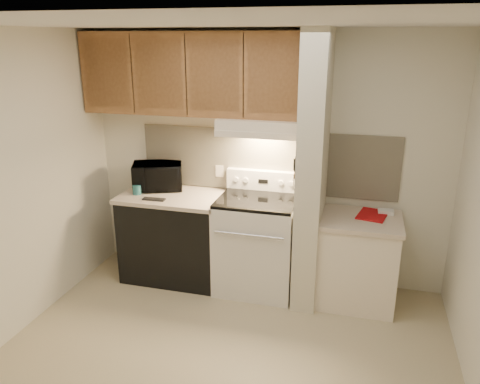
% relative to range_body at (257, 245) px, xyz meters
% --- Properties ---
extents(floor, '(3.60, 3.60, 0.00)m').
position_rel_range_body_xyz_m(floor, '(0.00, -1.16, -0.46)').
color(floor, tan).
rests_on(floor, ground).
extents(ceiling, '(3.60, 3.60, 0.00)m').
position_rel_range_body_xyz_m(ceiling, '(0.00, -1.16, 2.04)').
color(ceiling, white).
rests_on(ceiling, wall_back).
extents(wall_back, '(3.60, 2.50, 0.02)m').
position_rel_range_body_xyz_m(wall_back, '(0.00, 0.34, 0.79)').
color(wall_back, silver).
rests_on(wall_back, floor).
extents(wall_left, '(0.02, 3.00, 2.50)m').
position_rel_range_body_xyz_m(wall_left, '(-1.80, -1.16, 0.79)').
color(wall_left, silver).
rests_on(wall_left, floor).
extents(backsplash, '(2.60, 0.02, 0.63)m').
position_rel_range_body_xyz_m(backsplash, '(0.00, 0.33, 0.78)').
color(backsplash, beige).
rests_on(backsplash, wall_back).
extents(range_body, '(0.76, 0.65, 0.92)m').
position_rel_range_body_xyz_m(range_body, '(0.00, 0.00, 0.00)').
color(range_body, silver).
rests_on(range_body, floor).
extents(oven_window, '(0.50, 0.01, 0.30)m').
position_rel_range_body_xyz_m(oven_window, '(0.00, -0.32, 0.04)').
color(oven_window, black).
rests_on(oven_window, range_body).
extents(oven_handle, '(0.65, 0.02, 0.02)m').
position_rel_range_body_xyz_m(oven_handle, '(0.00, -0.35, 0.26)').
color(oven_handle, silver).
rests_on(oven_handle, range_body).
extents(cooktop, '(0.74, 0.64, 0.03)m').
position_rel_range_body_xyz_m(cooktop, '(0.00, 0.00, 0.48)').
color(cooktop, black).
rests_on(cooktop, range_body).
extents(range_backguard, '(0.76, 0.08, 0.20)m').
position_rel_range_body_xyz_m(range_backguard, '(0.00, 0.28, 0.59)').
color(range_backguard, silver).
rests_on(range_backguard, range_body).
extents(range_display, '(0.10, 0.01, 0.04)m').
position_rel_range_body_xyz_m(range_display, '(0.00, 0.24, 0.59)').
color(range_display, black).
rests_on(range_display, range_backguard).
extents(range_knob_left_outer, '(0.05, 0.02, 0.05)m').
position_rel_range_body_xyz_m(range_knob_left_outer, '(-0.28, 0.24, 0.59)').
color(range_knob_left_outer, silver).
rests_on(range_knob_left_outer, range_backguard).
extents(range_knob_left_inner, '(0.05, 0.02, 0.05)m').
position_rel_range_body_xyz_m(range_knob_left_inner, '(-0.18, 0.24, 0.59)').
color(range_knob_left_inner, silver).
rests_on(range_knob_left_inner, range_backguard).
extents(range_knob_right_inner, '(0.05, 0.02, 0.05)m').
position_rel_range_body_xyz_m(range_knob_right_inner, '(0.18, 0.24, 0.59)').
color(range_knob_right_inner, silver).
rests_on(range_knob_right_inner, range_backguard).
extents(range_knob_right_outer, '(0.05, 0.02, 0.05)m').
position_rel_range_body_xyz_m(range_knob_right_outer, '(0.28, 0.24, 0.59)').
color(range_knob_right_outer, silver).
rests_on(range_knob_right_outer, range_backguard).
extents(dishwasher_front, '(1.00, 0.63, 0.87)m').
position_rel_range_body_xyz_m(dishwasher_front, '(-0.88, 0.01, -0.03)').
color(dishwasher_front, black).
rests_on(dishwasher_front, floor).
extents(left_countertop, '(1.04, 0.67, 0.04)m').
position_rel_range_body_xyz_m(left_countertop, '(-0.88, 0.01, 0.43)').
color(left_countertop, beige).
rests_on(left_countertop, dishwasher_front).
extents(spoon_rest, '(0.22, 0.08, 0.02)m').
position_rel_range_body_xyz_m(spoon_rest, '(-0.99, -0.19, 0.46)').
color(spoon_rest, black).
rests_on(spoon_rest, left_countertop).
extents(teal_jar, '(0.11, 0.11, 0.09)m').
position_rel_range_body_xyz_m(teal_jar, '(-1.23, -0.07, 0.50)').
color(teal_jar, '#25636A').
rests_on(teal_jar, left_countertop).
extents(outlet, '(0.08, 0.01, 0.12)m').
position_rel_range_body_xyz_m(outlet, '(-0.48, 0.32, 0.64)').
color(outlet, '#F0E1CA').
rests_on(outlet, backsplash).
extents(microwave, '(0.59, 0.50, 0.28)m').
position_rel_range_body_xyz_m(microwave, '(-1.10, 0.15, 0.59)').
color(microwave, black).
rests_on(microwave, left_countertop).
extents(partition_pillar, '(0.22, 0.70, 2.50)m').
position_rel_range_body_xyz_m(partition_pillar, '(0.51, -0.01, 0.79)').
color(partition_pillar, beige).
rests_on(partition_pillar, floor).
extents(pillar_trim, '(0.01, 0.70, 0.04)m').
position_rel_range_body_xyz_m(pillar_trim, '(0.39, -0.01, 0.84)').
color(pillar_trim, '#936238').
rests_on(pillar_trim, partition_pillar).
extents(knife_strip, '(0.02, 0.42, 0.04)m').
position_rel_range_body_xyz_m(knife_strip, '(0.39, -0.06, 0.86)').
color(knife_strip, black).
rests_on(knife_strip, partition_pillar).
extents(knife_blade_a, '(0.01, 0.03, 0.16)m').
position_rel_range_body_xyz_m(knife_blade_a, '(0.38, -0.22, 0.76)').
color(knife_blade_a, silver).
rests_on(knife_blade_a, knife_strip).
extents(knife_handle_a, '(0.02, 0.02, 0.10)m').
position_rel_range_body_xyz_m(knife_handle_a, '(0.38, -0.22, 0.91)').
color(knife_handle_a, black).
rests_on(knife_handle_a, knife_strip).
extents(knife_blade_b, '(0.01, 0.04, 0.18)m').
position_rel_range_body_xyz_m(knife_blade_b, '(0.38, -0.14, 0.75)').
color(knife_blade_b, silver).
rests_on(knife_blade_b, knife_strip).
extents(knife_handle_b, '(0.02, 0.02, 0.10)m').
position_rel_range_body_xyz_m(knife_handle_b, '(0.38, -0.14, 0.91)').
color(knife_handle_b, black).
rests_on(knife_handle_b, knife_strip).
extents(knife_blade_c, '(0.01, 0.04, 0.20)m').
position_rel_range_body_xyz_m(knife_blade_c, '(0.38, -0.06, 0.74)').
color(knife_blade_c, silver).
rests_on(knife_blade_c, knife_strip).
extents(knife_handle_c, '(0.02, 0.02, 0.10)m').
position_rel_range_body_xyz_m(knife_handle_c, '(0.38, -0.06, 0.91)').
color(knife_handle_c, black).
rests_on(knife_handle_c, knife_strip).
extents(knife_blade_d, '(0.01, 0.04, 0.16)m').
position_rel_range_body_xyz_m(knife_blade_d, '(0.38, 0.01, 0.76)').
color(knife_blade_d, silver).
rests_on(knife_blade_d, knife_strip).
extents(knife_handle_d, '(0.02, 0.02, 0.10)m').
position_rel_range_body_xyz_m(knife_handle_d, '(0.38, 0.03, 0.91)').
color(knife_handle_d, black).
rests_on(knife_handle_d, knife_strip).
extents(knife_blade_e, '(0.01, 0.04, 0.18)m').
position_rel_range_body_xyz_m(knife_blade_e, '(0.38, 0.11, 0.75)').
color(knife_blade_e, silver).
rests_on(knife_blade_e, knife_strip).
extents(knife_handle_e, '(0.02, 0.02, 0.10)m').
position_rel_range_body_xyz_m(knife_handle_e, '(0.38, 0.09, 0.91)').
color(knife_handle_e, black).
rests_on(knife_handle_e, knife_strip).
extents(oven_mitt, '(0.03, 0.09, 0.22)m').
position_rel_range_body_xyz_m(oven_mitt, '(0.38, 0.17, 0.76)').
color(oven_mitt, gray).
rests_on(oven_mitt, partition_pillar).
extents(right_cab_base, '(0.70, 0.60, 0.81)m').
position_rel_range_body_xyz_m(right_cab_base, '(0.97, -0.01, -0.06)').
color(right_cab_base, '#F0E1CA').
rests_on(right_cab_base, floor).
extents(right_countertop, '(0.74, 0.64, 0.04)m').
position_rel_range_body_xyz_m(right_countertop, '(0.97, -0.01, 0.37)').
color(right_countertop, beige).
rests_on(right_countertop, right_cab_base).
extents(red_folder, '(0.31, 0.38, 0.01)m').
position_rel_range_body_xyz_m(red_folder, '(1.07, 0.09, 0.40)').
color(red_folder, '#A80D10').
rests_on(red_folder, right_countertop).
extents(white_box, '(0.14, 0.10, 0.04)m').
position_rel_range_body_xyz_m(white_box, '(1.19, 0.17, 0.41)').
color(white_box, white).
rests_on(white_box, right_countertop).
extents(range_hood, '(0.78, 0.44, 0.15)m').
position_rel_range_body_xyz_m(range_hood, '(0.00, 0.12, 1.17)').
color(range_hood, '#F0E1CA').
rests_on(range_hood, upper_cabinets).
extents(hood_lip, '(0.78, 0.04, 0.06)m').
position_rel_range_body_xyz_m(hood_lip, '(0.00, -0.08, 1.12)').
color(hood_lip, '#F0E1CA').
rests_on(hood_lip, range_hood).
extents(upper_cabinets, '(2.18, 0.33, 0.77)m').
position_rel_range_body_xyz_m(upper_cabinets, '(-0.69, 0.17, 1.62)').
color(upper_cabinets, '#936238').
rests_on(upper_cabinets, wall_back).
extents(cab_door_a, '(0.46, 0.01, 0.63)m').
position_rel_range_body_xyz_m(cab_door_a, '(-1.51, 0.01, 1.62)').
color(cab_door_a, '#936238').
rests_on(cab_door_a, upper_cabinets).
extents(cab_gap_a, '(0.01, 0.01, 0.73)m').
position_rel_range_body_xyz_m(cab_gap_a, '(-1.23, 0.01, 1.62)').
color(cab_gap_a, black).
rests_on(cab_gap_a, upper_cabinets).
extents(cab_door_b, '(0.46, 0.01, 0.63)m').
position_rel_range_body_xyz_m(cab_door_b, '(-0.96, 0.01, 1.62)').
color(cab_door_b, '#936238').
rests_on(cab_door_b, upper_cabinets).
extents(cab_gap_b, '(0.01, 0.01, 0.73)m').
position_rel_range_body_xyz_m(cab_gap_b, '(-0.69, 0.01, 1.62)').
color(cab_gap_b, black).
rests_on(cab_gap_b, upper_cabinets).
extents(cab_door_c, '(0.46, 0.01, 0.63)m').
position_rel_range_body_xyz_m(cab_door_c, '(-0.42, 0.01, 1.62)').
color(cab_door_c, '#936238').
rests_on(cab_door_c, upper_cabinets).
extents(cab_gap_c, '(0.01, 0.01, 0.73)m').
position_rel_range_body_xyz_m(cab_gap_c, '(-0.14, 0.01, 1.62)').
color(cab_gap_c, black).
rests_on(cab_gap_c, upper_cabinets).
extents(cab_door_d, '(0.46, 0.01, 0.63)m').
position_rel_range_body_xyz_m(cab_door_d, '(0.13, 0.01, 1.62)').
color(cab_door_d, '#936238').
rests_on(cab_door_d, upper_cabinets).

